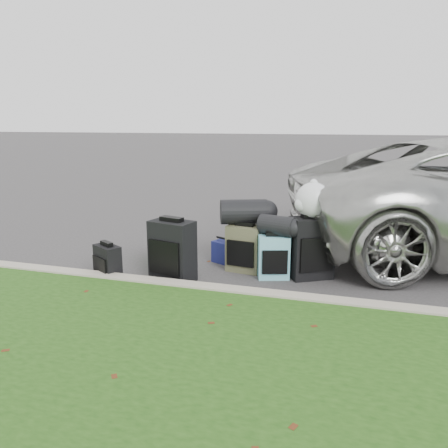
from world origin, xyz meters
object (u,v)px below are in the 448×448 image
(suitcase_large_black_right, at_px, (311,248))
(tote_navy, at_px, (224,252))
(suitcase_large_black_left, at_px, (173,251))
(tote_green, at_px, (163,249))
(suitcase_olive, at_px, (245,248))
(suitcase_teal, at_px, (274,257))
(suitcase_small_black, at_px, (108,263))

(suitcase_large_black_right, height_order, tote_navy, suitcase_large_black_right)
(suitcase_large_black_left, bearing_deg, suitcase_large_black_right, 33.27)
(tote_green, bearing_deg, tote_navy, 31.81)
(suitcase_large_black_right, bearing_deg, suitcase_large_black_left, 171.07)
(suitcase_olive, distance_m, suitcase_large_black_right, 0.84)
(suitcase_large_black_right, relative_size, tote_green, 2.09)
(tote_green, distance_m, tote_navy, 0.84)
(suitcase_olive, bearing_deg, tote_navy, 151.61)
(suitcase_teal, bearing_deg, suitcase_small_black, -178.36)
(suitcase_small_black, xyz_separation_m, suitcase_olive, (1.50, 0.81, 0.08))
(suitcase_large_black_right, bearing_deg, tote_navy, 138.18)
(suitcase_teal, distance_m, tote_green, 1.58)
(suitcase_olive, xyz_separation_m, suitcase_large_black_right, (0.84, -0.01, 0.08))
(tote_navy, bearing_deg, suitcase_small_black, -112.36)
(suitcase_small_black, height_order, tote_navy, suitcase_small_black)
(suitcase_small_black, height_order, suitcase_olive, suitcase_olive)
(suitcase_teal, xyz_separation_m, tote_green, (-1.56, 0.20, -0.09))
(suitcase_small_black, height_order, suitcase_large_black_right, suitcase_large_black_right)
(suitcase_teal, height_order, suitcase_large_black_right, suitcase_large_black_right)
(suitcase_large_black_right, bearing_deg, suitcase_small_black, 169.98)
(suitcase_small_black, relative_size, tote_navy, 1.49)
(suitcase_large_black_left, bearing_deg, tote_navy, 78.55)
(suitcase_small_black, xyz_separation_m, tote_navy, (1.14, 1.07, -0.07))
(suitcase_large_black_left, xyz_separation_m, suitcase_large_black_right, (1.59, 0.57, 0.01))
(suitcase_large_black_left, relative_size, suitcase_olive, 1.24)
(suitcase_large_black_right, bearing_deg, suitcase_teal, 169.67)
(suitcase_teal, relative_size, suitcase_large_black_right, 0.71)
(tote_green, bearing_deg, suitcase_large_black_right, 15.07)
(suitcase_large_black_left, bearing_deg, tote_green, 136.71)
(suitcase_teal, height_order, tote_green, suitcase_teal)
(tote_green, relative_size, tote_navy, 1.23)
(suitcase_large_black_right, xyz_separation_m, tote_green, (-2.00, 0.06, -0.20))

